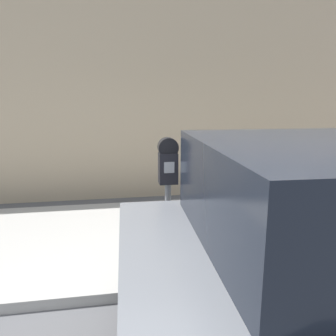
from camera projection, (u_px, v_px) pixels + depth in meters
sidewalk at (172, 234)px, 4.66m from camera, size 24.00×2.80×0.12m
building_facade at (152, 73)px, 6.27m from camera, size 24.00×0.30×4.84m
parking_meter at (168, 180)px, 3.26m from camera, size 0.20×0.14×1.48m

